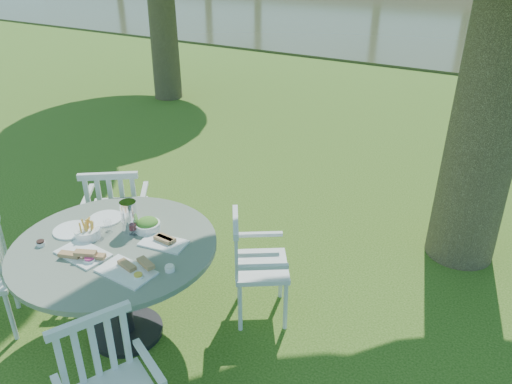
# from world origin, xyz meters

# --- Properties ---
(ground) EXTENTS (140.00, 140.00, 0.00)m
(ground) POSITION_xyz_m (0.00, 0.00, 0.00)
(ground) COLOR #22410D
(ground) RESTS_ON ground
(table) EXTENTS (1.48, 1.48, 0.84)m
(table) POSITION_xyz_m (-0.47, -1.02, 0.69)
(table) COLOR black
(table) RESTS_ON ground
(chair_ne) EXTENTS (0.61, 0.62, 0.91)m
(chair_ne) POSITION_xyz_m (0.25, -0.31, 0.53)
(chair_ne) COLOR silver
(chair_ne) RESTS_ON ground
(chair_nw) EXTENTS (0.69, 0.69, 1.01)m
(chair_nw) POSITION_xyz_m (-1.19, -0.32, 0.59)
(chair_nw) COLOR silver
(chair_nw) RESTS_ON ground
(chair_se) EXTENTS (0.61, 0.62, 0.95)m
(chair_se) POSITION_xyz_m (0.17, -1.79, 0.56)
(chair_se) COLOR silver
(chair_se) RESTS_ON ground
(tableware) EXTENTS (1.13, 0.70, 0.24)m
(tableware) POSITION_xyz_m (-0.51, -0.94, 0.89)
(tableware) COLOR white
(tableware) RESTS_ON table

